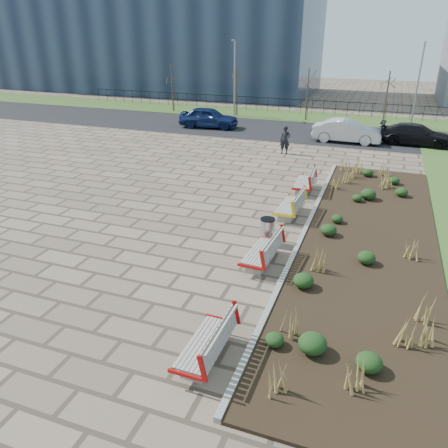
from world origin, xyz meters
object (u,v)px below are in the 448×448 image
(bench_a, at_px, (204,342))
(litter_bin, at_px, (267,231))
(car_black, at_px, (417,135))
(pedestrian, at_px, (285,140))
(bench_b, at_px, (261,250))
(car_silver, at_px, (347,131))
(bench_c, at_px, (289,204))
(lamp_east, at_px, (417,87))
(lamp_west, at_px, (234,79))
(car_blue, at_px, (209,117))
(bench_d, at_px, (304,181))

(bench_a, relative_size, litter_bin, 2.24)
(litter_bin, distance_m, car_black, 17.80)
(pedestrian, bearing_deg, bench_b, -82.38)
(pedestrian, height_order, car_silver, pedestrian)
(bench_c, relative_size, lamp_east, 0.35)
(bench_a, bearing_deg, litter_bin, 92.68)
(bench_c, distance_m, car_black, 15.17)
(bench_c, bearing_deg, car_silver, 88.87)
(lamp_west, bearing_deg, car_blue, -94.34)
(bench_d, distance_m, car_black, 12.29)
(bench_b, xyz_separation_m, lamp_west, (-9.00, 23.66, 2.54))
(bench_a, relative_size, lamp_east, 0.35)
(car_blue, relative_size, car_silver, 1.00)
(bench_d, xyz_separation_m, car_black, (5.18, 11.14, 0.19))
(lamp_west, bearing_deg, car_black, -20.15)
(pedestrian, xyz_separation_m, car_silver, (3.18, 4.21, -0.09))
(pedestrian, distance_m, lamp_east, 12.74)
(litter_bin, bearing_deg, bench_a, -88.29)
(bench_c, distance_m, lamp_east, 20.25)
(bench_d, distance_m, lamp_east, 17.28)
(litter_bin, xyz_separation_m, car_silver, (1.07, 16.18, 0.28))
(lamp_west, bearing_deg, bench_d, -61.16)
(pedestrian, relative_size, car_blue, 0.38)
(bench_a, bearing_deg, pedestrian, 98.16)
(bench_a, xyz_separation_m, car_black, (5.18, 23.20, 0.19))
(bench_a, distance_m, bench_b, 4.74)
(car_blue, xyz_separation_m, car_black, (14.55, -0.34, -0.09))
(bench_d, xyz_separation_m, car_blue, (-9.37, 11.48, 0.27))
(bench_c, xyz_separation_m, car_black, (5.18, 14.25, 0.19))
(car_black, bearing_deg, lamp_west, 73.47)
(litter_bin, xyz_separation_m, car_blue, (-9.18, 17.31, 0.30))
(litter_bin, bearing_deg, pedestrian, 100.01)
(bench_a, distance_m, bench_c, 8.94)
(bench_b, xyz_separation_m, car_silver, (0.88, 17.67, 0.25))
(bench_a, xyz_separation_m, lamp_east, (5.00, 28.40, 2.54))
(litter_bin, distance_m, car_blue, 19.60)
(bench_a, xyz_separation_m, pedestrian, (-2.30, 18.20, 0.33))
(bench_b, height_order, bench_d, same)
(lamp_east, bearing_deg, bench_b, -101.93)
(lamp_east, bearing_deg, bench_a, -99.98)
(bench_b, relative_size, lamp_east, 0.35)
(pedestrian, distance_m, lamp_west, 12.41)
(bench_c, bearing_deg, lamp_west, 117.44)
(car_black, xyz_separation_m, lamp_west, (-14.18, 5.20, 2.35))
(litter_bin, bearing_deg, bench_c, 86.08)
(bench_a, height_order, bench_c, same)
(bench_b, relative_size, litter_bin, 2.24)
(bench_d, height_order, pedestrian, pedestrian)
(bench_a, relative_size, bench_c, 1.00)
(litter_bin, bearing_deg, lamp_east, 76.84)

